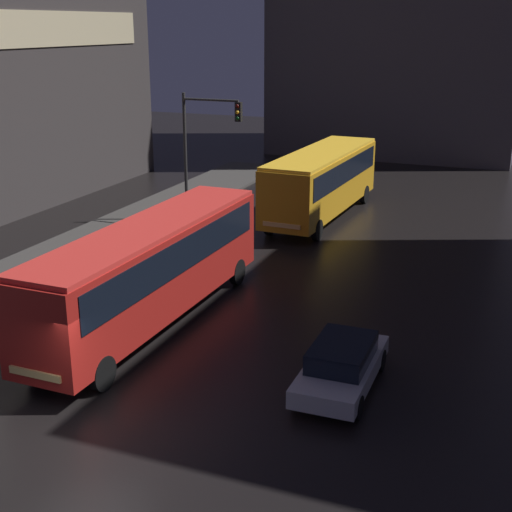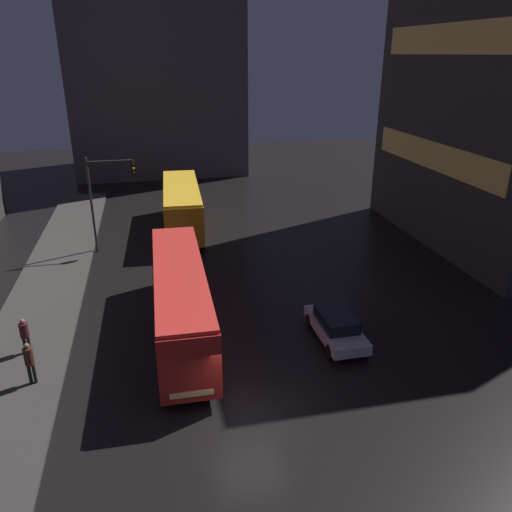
% 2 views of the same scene
% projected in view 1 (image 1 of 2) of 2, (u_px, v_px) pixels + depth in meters
% --- Properties ---
extents(ground_plane, '(120.00, 120.00, 0.00)m').
position_uv_depth(ground_plane, '(85.00, 437.00, 17.31)').
color(ground_plane, black).
extents(sidewalk_left, '(4.00, 48.00, 0.15)m').
position_uv_depth(sidewalk_left, '(42.00, 266.00, 29.29)').
color(sidewalk_left, '#3D3A38').
rests_on(sidewalk_left, ground).
extents(bus_near, '(2.53, 11.94, 3.43)m').
position_uv_depth(bus_near, '(151.00, 263.00, 23.25)').
color(bus_near, '#AD1E19').
rests_on(bus_near, ground).
extents(bus_far, '(3.07, 10.88, 3.45)m').
position_uv_depth(bus_far, '(322.00, 177.00, 36.28)').
color(bus_far, orange).
rests_on(bus_far, ground).
extents(car_taxi, '(1.83, 4.27, 1.35)m').
position_uv_depth(car_taxi, '(342.00, 365.00, 19.44)').
color(car_taxi, '#B7B7BC').
rests_on(car_taxi, ground).
extents(traffic_light_main, '(3.10, 0.35, 6.43)m').
position_uv_depth(traffic_light_main, '(204.00, 138.00, 34.45)').
color(traffic_light_main, '#2D2D2D').
rests_on(traffic_light_main, ground).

